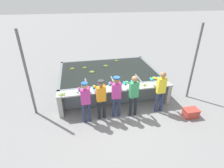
# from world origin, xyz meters

# --- Properties ---
(ground_plane) EXTENTS (80.00, 80.00, 0.00)m
(ground_plane) POSITION_xyz_m (0.00, 0.00, 0.00)
(ground_plane) COLOR gray
(ground_plane) RESTS_ON ground
(wash_tank) EXTENTS (4.53, 3.23, 0.91)m
(wash_tank) POSITION_xyz_m (0.00, 2.05, 0.45)
(wash_tank) COLOR slate
(wash_tank) RESTS_ON ground
(work_ledge) EXTENTS (4.53, 0.45, 0.91)m
(work_ledge) POSITION_xyz_m (0.00, 0.23, 0.65)
(work_ledge) COLOR #9E9E99
(work_ledge) RESTS_ON ground
(worker_0) EXTENTS (0.43, 0.72, 1.58)m
(worker_0) POSITION_xyz_m (-1.24, -0.35, 0.95)
(worker_0) COLOR navy
(worker_0) RESTS_ON ground
(worker_1) EXTENTS (0.44, 0.72, 1.56)m
(worker_1) POSITION_xyz_m (-0.69, -0.26, 0.94)
(worker_1) COLOR #1E2328
(worker_1) RESTS_ON ground
(worker_2) EXTENTS (0.43, 0.72, 1.64)m
(worker_2) POSITION_xyz_m (-0.14, -0.26, 0.99)
(worker_2) COLOR navy
(worker_2) RESTS_ON ground
(worker_3) EXTENTS (0.45, 0.73, 1.65)m
(worker_3) POSITION_xyz_m (0.48, -0.33, 0.99)
(worker_3) COLOR #1E2328
(worker_3) RESTS_ON ground
(worker_4) EXTENTS (0.42, 0.72, 1.69)m
(worker_4) POSITION_xyz_m (1.56, -0.28, 1.02)
(worker_4) COLOR navy
(worker_4) RESTS_ON ground
(banana_bunch_floating_0) EXTENTS (0.27, 0.28, 0.08)m
(banana_bunch_floating_0) POSITION_xyz_m (-1.66, 2.59, 0.92)
(banana_bunch_floating_0) COLOR #9EC642
(banana_bunch_floating_0) RESTS_ON wash_tank
(banana_bunch_floating_1) EXTENTS (0.28, 0.27, 0.08)m
(banana_bunch_floating_1) POSITION_xyz_m (-1.07, 2.56, 0.92)
(banana_bunch_floating_1) COLOR #7FAD33
(banana_bunch_floating_1) RESTS_ON wash_tank
(banana_bunch_floating_2) EXTENTS (0.28, 0.27, 0.08)m
(banana_bunch_floating_2) POSITION_xyz_m (-0.77, 1.99, 0.92)
(banana_bunch_floating_2) COLOR #9EC642
(banana_bunch_floating_2) RESTS_ON wash_tank
(banana_bunch_floating_3) EXTENTS (0.28, 0.28, 0.08)m
(banana_bunch_floating_3) POSITION_xyz_m (0.09, 0.85, 0.92)
(banana_bunch_floating_3) COLOR #9EC642
(banana_bunch_floating_3) RESTS_ON wash_tank
(banana_bunch_floating_4) EXTENTS (0.28, 0.28, 0.08)m
(banana_bunch_floating_4) POSITION_xyz_m (0.70, 3.28, 0.92)
(banana_bunch_floating_4) COLOR #9EC642
(banana_bunch_floating_4) RESTS_ON wash_tank
(banana_bunch_floating_5) EXTENTS (0.28, 0.27, 0.08)m
(banana_bunch_floating_5) POSITION_xyz_m (-0.01, 2.60, 0.92)
(banana_bunch_floating_5) COLOR #75A333
(banana_bunch_floating_5) RESTS_ON wash_tank
(banana_bunch_ledge_0) EXTENTS (0.28, 0.27, 0.08)m
(banana_bunch_ledge_0) POSITION_xyz_m (1.82, 0.31, 0.93)
(banana_bunch_ledge_0) COLOR #93BC3D
(banana_bunch_ledge_0) RESTS_ON work_ledge
(banana_bunch_ledge_1) EXTENTS (0.27, 0.28, 0.08)m
(banana_bunch_ledge_1) POSITION_xyz_m (-2.04, 0.16, 0.93)
(banana_bunch_ledge_1) COLOR #8CB738
(banana_bunch_ledge_1) RESTS_ON work_ledge
(banana_bunch_ledge_2) EXTENTS (0.25, 0.25, 0.08)m
(banana_bunch_ledge_2) POSITION_xyz_m (1.12, 0.22, 0.93)
(banana_bunch_ledge_2) COLOR #93BC3D
(banana_bunch_ledge_2) RESTS_ON work_ledge
(knife_0) EXTENTS (0.23, 0.30, 0.02)m
(knife_0) POSITION_xyz_m (-1.44, 0.11, 0.92)
(knife_0) COLOR silver
(knife_0) RESTS_ON work_ledge
(crate) EXTENTS (0.55, 0.39, 0.32)m
(crate) POSITION_xyz_m (2.61, -0.89, 0.16)
(crate) COLOR #B73D33
(crate) RESTS_ON ground
(support_post_left) EXTENTS (0.09, 0.09, 3.20)m
(support_post_left) POSITION_xyz_m (-3.16, 0.55, 1.60)
(support_post_left) COLOR slate
(support_post_left) RESTS_ON ground
(support_post_right) EXTENTS (0.09, 0.09, 3.20)m
(support_post_right) POSITION_xyz_m (3.32, 0.44, 1.60)
(support_post_right) COLOR slate
(support_post_right) RESTS_ON ground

